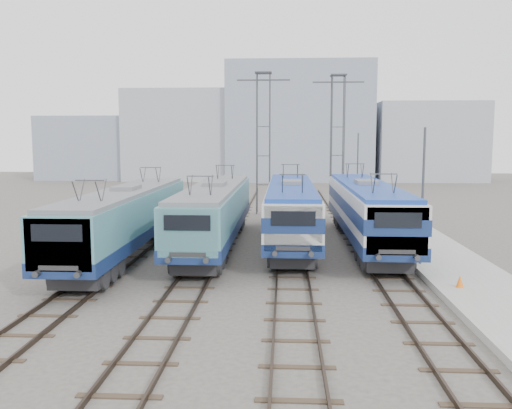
% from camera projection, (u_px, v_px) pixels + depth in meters
% --- Properties ---
extents(ground, '(160.00, 160.00, 0.00)m').
position_uv_depth(ground, '(244.00, 277.00, 25.35)').
color(ground, '#514C47').
extents(platform, '(4.00, 70.00, 0.30)m').
position_uv_depth(platform, '(422.00, 244.00, 32.72)').
color(platform, '#9E9E99').
rests_on(platform, ground).
extents(locomotive_far_left, '(2.88, 18.17, 3.42)m').
position_uv_depth(locomotive_far_left, '(126.00, 216.00, 29.35)').
color(locomotive_far_left, navy).
rests_on(locomotive_far_left, ground).
extents(locomotive_center_left, '(2.89, 18.26, 3.44)m').
position_uv_depth(locomotive_center_left, '(215.00, 210.00, 31.78)').
color(locomotive_center_left, navy).
rests_on(locomotive_center_left, ground).
extents(locomotive_center_right, '(2.89, 18.26, 3.43)m').
position_uv_depth(locomotive_center_right, '(291.00, 207.00, 33.09)').
color(locomotive_center_right, navy).
rests_on(locomotive_center_right, ground).
extents(locomotive_far_right, '(2.94, 18.58, 3.49)m').
position_uv_depth(locomotive_far_right, '(366.00, 207.00, 32.40)').
color(locomotive_far_right, navy).
rests_on(locomotive_far_right, ground).
extents(catenary_tower_west, '(4.50, 1.20, 12.00)m').
position_uv_depth(catenary_tower_west, '(263.00, 137.00, 46.36)').
color(catenary_tower_west, '#3F4247').
rests_on(catenary_tower_west, ground).
extents(catenary_tower_east, '(4.50, 1.20, 12.00)m').
position_uv_depth(catenary_tower_east, '(337.00, 137.00, 48.00)').
color(catenary_tower_east, '#3F4247').
rests_on(catenary_tower_east, ground).
extents(mast_front, '(0.12, 0.12, 7.00)m').
position_uv_depth(mast_front, '(422.00, 199.00, 26.45)').
color(mast_front, '#3F4247').
rests_on(mast_front, ground).
extents(mast_mid, '(0.12, 0.12, 7.00)m').
position_uv_depth(mast_mid, '(380.00, 181.00, 38.35)').
color(mast_mid, '#3F4247').
rests_on(mast_mid, ground).
extents(mast_rear, '(0.12, 0.12, 7.00)m').
position_uv_depth(mast_rear, '(357.00, 171.00, 50.25)').
color(mast_rear, '#3F4247').
rests_on(mast_rear, ground).
extents(safety_cone, '(0.31, 0.31, 0.52)m').
position_uv_depth(safety_cone, '(460.00, 281.00, 22.51)').
color(safety_cone, orange).
rests_on(safety_cone, platform).
extents(building_west, '(18.00, 12.00, 14.00)m').
position_uv_depth(building_west, '(186.00, 136.00, 86.71)').
color(building_west, '#9AA0AC').
rests_on(building_west, ground).
extents(building_center, '(22.00, 14.00, 18.00)m').
position_uv_depth(building_center, '(299.00, 123.00, 85.52)').
color(building_center, gray).
rests_on(building_center, ground).
extents(building_east, '(16.00, 12.00, 12.00)m').
position_uv_depth(building_east, '(426.00, 142.00, 84.82)').
color(building_east, '#9AA0AC').
rests_on(building_east, ground).
extents(building_far_west, '(14.00, 10.00, 10.00)m').
position_uv_depth(building_far_west, '(89.00, 148.00, 87.80)').
color(building_far_west, gray).
rests_on(building_far_west, ground).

